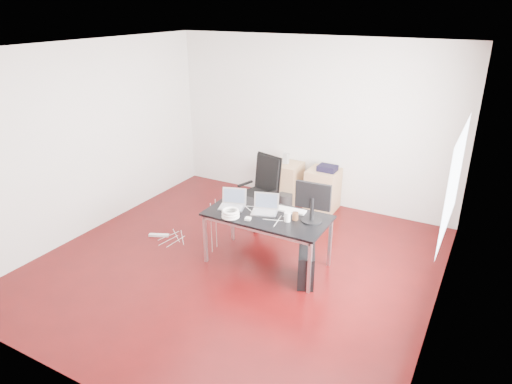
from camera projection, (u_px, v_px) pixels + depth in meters
The scene contains 18 objects.
room_shell at pixel (237, 166), 5.62m from camera, with size 5.00×5.00×5.00m.
desk at pixel (267, 218), 5.92m from camera, with size 1.60×0.80×0.73m.
office_chair at pixel (261, 188), 7.09m from camera, with size 0.59×0.61×1.08m.
filing_cabinet_left at pixel (286, 182), 7.98m from camera, with size 0.50×0.50×0.70m, color tan.
filing_cabinet_right at pixel (323, 190), 7.68m from camera, with size 0.50×0.50×0.70m, color tan.
pc_tower at pixel (306, 266), 5.69m from camera, with size 0.20×0.45×0.44m, color black.
wastebasket at pixel (285, 202), 7.74m from camera, with size 0.24×0.24×0.28m, color black.
power_strip at pixel (159, 235), 6.88m from camera, with size 0.30×0.06×0.04m, color white.
laptop_left at pixel (232, 203), 6.11m from camera, with size 0.39×0.34×0.23m.
laptop_right at pixel (265, 208), 5.96m from camera, with size 0.39×0.34×0.23m.
monitor at pixel (313, 200), 5.63m from camera, with size 0.45×0.26×0.51m.
keyboard at pixel (289, 210), 6.00m from camera, with size 0.44×0.14×0.02m, color white.
cup_white at pixel (287, 217), 5.70m from camera, with size 0.08×0.08×0.12m, color white.
cup_brown at pixel (295, 216), 5.74m from camera, with size 0.08×0.08×0.10m, color brown.
cable_coil at pixel (231, 214), 5.80m from camera, with size 0.24×0.24×0.11m.
power_adapter at pixel (248, 219), 5.76m from camera, with size 0.07×0.07×0.03m, color white.
speaker at pixel (286, 158), 7.82m from camera, with size 0.09×0.08×0.18m, color #9E9E9E.
navy_garment at pixel (327, 168), 7.50m from camera, with size 0.30×0.24×0.09m, color black.
Camera 1 is at (2.78, -4.54, 3.28)m, focal length 32.00 mm.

